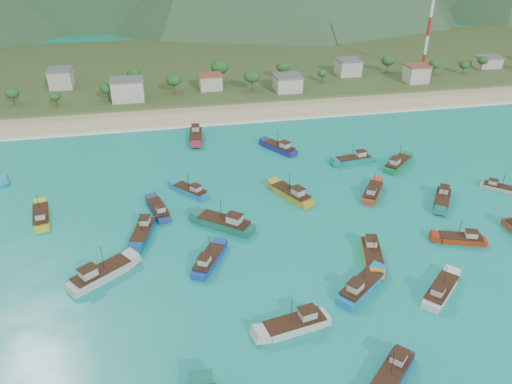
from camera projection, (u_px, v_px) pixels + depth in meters
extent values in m
plane|color=#0B8172|center=(305.00, 245.00, 98.87)|extent=(600.00, 600.00, 0.00)
cube|color=beige|center=(238.00, 112.00, 166.77)|extent=(400.00, 18.00, 1.20)
cube|color=#385123|center=(214.00, 66.00, 219.19)|extent=(400.00, 110.00, 2.40)
cube|color=white|center=(243.00, 122.00, 158.60)|extent=(400.00, 2.50, 0.08)
cube|color=beige|center=(61.00, 79.00, 184.83)|extent=(8.06, 8.80, 6.53)
cube|color=beige|center=(128.00, 90.00, 171.64)|extent=(10.70, 8.30, 6.99)
cube|color=beige|center=(211.00, 82.00, 183.12)|extent=(7.94, 6.62, 5.13)
cube|color=beige|center=(287.00, 83.00, 181.62)|extent=(9.08, 9.16, 5.26)
cube|color=beige|center=(348.00, 68.00, 200.00)|extent=(8.71, 8.40, 5.86)
cube|color=beige|center=(416.00, 74.00, 190.94)|extent=(8.04, 7.15, 6.11)
cube|color=beige|center=(488.00, 62.00, 210.77)|extent=(9.69, 6.93, 4.15)
cylinder|color=red|center=(423.00, 63.00, 203.69)|extent=(1.20, 1.20, 7.20)
cylinder|color=white|center=(426.00, 45.00, 200.24)|extent=(1.20, 1.20, 7.20)
cylinder|color=red|center=(429.00, 27.00, 196.79)|extent=(1.20, 1.20, 7.20)
cylinder|color=white|center=(432.00, 7.00, 193.33)|extent=(1.20, 1.20, 7.20)
cube|color=beige|center=(441.00, 292.00, 85.63)|extent=(9.68, 9.08, 1.86)
cube|color=beige|center=(438.00, 290.00, 83.35)|extent=(2.99, 2.95, 1.51)
cylinder|color=#382114|center=(445.00, 276.00, 84.59)|extent=(0.12, 0.12, 4.19)
cube|color=#147B74|center=(353.00, 161.00, 132.22)|extent=(10.39, 4.21, 1.84)
cube|color=beige|center=(361.00, 154.00, 132.01)|extent=(2.51, 2.12, 1.49)
cylinder|color=#382114|center=(353.00, 151.00, 130.63)|extent=(0.12, 0.12, 4.13)
cube|color=beige|center=(102.00, 275.00, 89.37)|extent=(11.57, 9.70, 2.14)
cube|color=beige|center=(88.00, 273.00, 86.88)|extent=(3.43, 3.31, 1.74)
cylinder|color=#382114|center=(102.00, 258.00, 88.13)|extent=(0.12, 0.12, 4.81)
cube|color=navy|center=(158.00, 211.00, 109.58)|extent=(5.21, 10.16, 1.77)
cube|color=beige|center=(160.00, 208.00, 107.23)|extent=(2.28, 2.59, 1.44)
cylinder|color=#382114|center=(156.00, 198.00, 108.63)|extent=(0.12, 0.12, 3.99)
cube|color=beige|center=(294.00, 326.00, 78.28)|extent=(11.32, 5.14, 1.98)
cube|color=beige|center=(308.00, 314.00, 78.15)|extent=(2.80, 2.41, 1.61)
cylinder|color=#382114|center=(292.00, 311.00, 76.53)|extent=(0.12, 0.12, 4.46)
cube|color=#154D91|center=(143.00, 233.00, 101.55)|extent=(5.51, 10.65, 1.86)
cube|color=beige|center=(145.00, 221.00, 102.57)|extent=(2.40, 2.72, 1.51)
cylinder|color=#382114|center=(141.00, 222.00, 99.59)|extent=(0.12, 0.12, 4.18)
cube|color=#9A2910|center=(460.00, 240.00, 99.58)|extent=(9.57, 5.68, 1.67)
cube|color=beige|center=(471.00, 234.00, 98.61)|extent=(2.54, 2.29, 1.36)
cylinder|color=#382114|center=(460.00, 228.00, 98.34)|extent=(0.12, 0.12, 3.76)
cube|color=#ABA39C|center=(499.00, 189.00, 118.80)|extent=(7.48, 7.10, 1.45)
cube|color=beige|center=(493.00, 182.00, 118.90)|extent=(2.32, 2.30, 1.18)
cylinder|color=#382114|center=(504.00, 180.00, 117.47)|extent=(0.12, 0.12, 3.26)
cube|color=#196C67|center=(442.00, 200.00, 113.46)|extent=(8.30, 10.16, 1.86)
cube|color=beige|center=(444.00, 190.00, 114.34)|extent=(2.87, 2.98, 1.51)
cylinder|color=#382114|center=(444.00, 190.00, 111.54)|extent=(0.12, 0.12, 4.19)
cube|color=#A6391F|center=(373.00, 193.00, 116.54)|extent=(8.17, 9.97, 1.83)
cube|color=beige|center=(372.00, 191.00, 114.08)|extent=(2.82, 2.93, 1.49)
cylinder|color=#382114|center=(374.00, 181.00, 115.58)|extent=(0.12, 0.12, 4.12)
cube|color=gold|center=(42.00, 217.00, 106.99)|extent=(4.83, 10.79, 1.89)
cube|color=beige|center=(40.00, 215.00, 104.43)|extent=(2.29, 2.66, 1.54)
cylinder|color=#382114|center=(39.00, 204.00, 106.00)|extent=(0.12, 0.12, 4.26)
cube|color=#173AAD|center=(209.00, 261.00, 93.27)|extent=(7.55, 10.20, 1.83)
cube|color=beige|center=(204.00, 260.00, 90.76)|extent=(2.73, 2.90, 1.48)
cylinder|color=#382114|center=(210.00, 247.00, 92.32)|extent=(0.12, 0.12, 4.11)
cube|color=#127443|center=(398.00, 165.00, 129.94)|extent=(10.22, 9.46, 1.96)
cube|color=beige|center=(395.00, 161.00, 127.55)|extent=(3.14, 3.09, 1.59)
cylinder|color=#382114|center=(400.00, 153.00, 128.84)|extent=(0.12, 0.12, 4.40)
cube|color=maroon|center=(196.00, 137.00, 146.09)|extent=(4.57, 11.74, 2.08)
cube|color=beige|center=(196.00, 128.00, 147.23)|extent=(2.36, 2.81, 1.69)
cylinder|color=#382114|center=(195.00, 127.00, 143.90)|extent=(0.12, 0.12, 4.68)
cube|color=#19644F|center=(224.00, 224.00, 104.16)|extent=(11.83, 10.49, 2.23)
cube|color=beige|center=(234.00, 219.00, 102.19)|extent=(3.58, 3.49, 1.81)
cylinder|color=#382114|center=(221.00, 209.00, 102.70)|extent=(0.12, 0.12, 5.01)
cube|color=navy|center=(392.00, 375.00, 70.00)|extent=(9.33, 8.90, 1.81)
cube|color=beige|center=(399.00, 357.00, 70.66)|extent=(2.90, 2.87, 1.47)
cylinder|color=#382114|center=(393.00, 362.00, 68.19)|extent=(0.12, 0.12, 4.07)
cube|color=gold|center=(291.00, 195.00, 115.43)|extent=(8.10, 11.73, 2.08)
cube|color=beige|center=(298.00, 192.00, 112.91)|extent=(3.03, 3.26, 1.69)
cylinder|color=#382114|center=(290.00, 181.00, 114.26)|extent=(0.12, 0.12, 4.67)
cube|color=navy|center=(279.00, 149.00, 139.02)|extent=(8.33, 10.71, 1.94)
cube|color=beige|center=(285.00, 145.00, 136.80)|extent=(2.94, 3.09, 1.57)
cylinder|color=#382114|center=(278.00, 138.00, 137.90)|extent=(0.12, 0.12, 4.36)
cube|color=#1F74B3|center=(190.00, 192.00, 117.21)|extent=(8.28, 9.00, 1.72)
cube|color=beige|center=(196.00, 188.00, 115.42)|extent=(2.72, 2.76, 1.40)
cylinder|color=#382114|center=(188.00, 181.00, 116.16)|extent=(0.12, 0.12, 3.87)
cube|color=#1474AE|center=(361.00, 288.00, 86.29)|extent=(10.63, 9.26, 1.99)
cube|color=beige|center=(355.00, 286.00, 83.93)|extent=(3.19, 3.11, 1.62)
cylinder|color=#382114|center=(365.00, 272.00, 85.15)|extent=(0.12, 0.12, 4.48)
cube|color=gold|center=(372.00, 256.00, 94.73)|extent=(5.82, 10.97, 1.91)
cube|color=beige|center=(371.00, 242.00, 95.78)|extent=(2.50, 2.82, 1.55)
cylinder|color=#382114|center=(374.00, 244.00, 92.71)|extent=(0.12, 0.12, 4.30)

